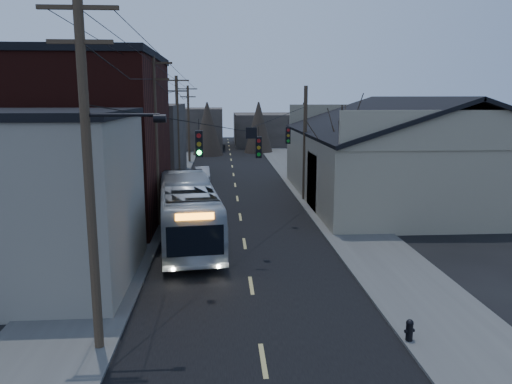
# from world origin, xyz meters

# --- Properties ---
(road_surface) EXTENTS (9.00, 110.00, 0.02)m
(road_surface) POSITION_xyz_m (0.00, 30.00, 0.01)
(road_surface) COLOR black
(road_surface) RESTS_ON ground
(sidewalk_left) EXTENTS (4.00, 110.00, 0.12)m
(sidewalk_left) POSITION_xyz_m (-6.50, 30.00, 0.06)
(sidewalk_left) COLOR #474744
(sidewalk_left) RESTS_ON ground
(sidewalk_right) EXTENTS (4.00, 110.00, 0.12)m
(sidewalk_right) POSITION_xyz_m (6.50, 30.00, 0.06)
(sidewalk_right) COLOR #474744
(sidewalk_right) RESTS_ON ground
(building_clapboard) EXTENTS (8.00, 8.00, 7.00)m
(building_clapboard) POSITION_xyz_m (-9.00, 9.00, 3.50)
(building_clapboard) COLOR gray
(building_clapboard) RESTS_ON ground
(building_brick) EXTENTS (10.00, 12.00, 10.00)m
(building_brick) POSITION_xyz_m (-10.00, 20.00, 5.00)
(building_brick) COLOR black
(building_brick) RESTS_ON ground
(building_left_far) EXTENTS (9.00, 14.00, 7.00)m
(building_left_far) POSITION_xyz_m (-9.50, 36.00, 3.50)
(building_left_far) COLOR #312D27
(building_left_far) RESTS_ON ground
(warehouse) EXTENTS (16.16, 20.60, 7.73)m
(warehouse) POSITION_xyz_m (13.00, 25.00, 2.70)
(warehouse) COLOR gray
(warehouse) RESTS_ON ground
(building_far_left) EXTENTS (10.00, 12.00, 6.00)m
(building_far_left) POSITION_xyz_m (-6.00, 65.00, 3.00)
(building_far_left) COLOR #312D27
(building_far_left) RESTS_ON ground
(building_far_right) EXTENTS (12.00, 14.00, 5.00)m
(building_far_right) POSITION_xyz_m (7.00, 70.00, 2.50)
(building_far_right) COLOR #312D27
(building_far_right) RESTS_ON ground
(bare_tree) EXTENTS (0.40, 0.40, 7.20)m
(bare_tree) POSITION_xyz_m (6.50, 20.00, 3.60)
(bare_tree) COLOR black
(bare_tree) RESTS_ON ground
(utility_lines) EXTENTS (11.24, 45.28, 10.50)m
(utility_lines) POSITION_xyz_m (-3.11, 24.14, 4.95)
(utility_lines) COLOR #382B1E
(utility_lines) RESTS_ON ground
(bus) EXTENTS (4.18, 12.24, 3.34)m
(bus) POSITION_xyz_m (-3.00, 14.74, 1.67)
(bus) COLOR #B3BBC0
(bus) RESTS_ON ground
(parked_car) EXTENTS (1.61, 3.85, 1.24)m
(parked_car) POSITION_xyz_m (-3.00, 34.90, 0.62)
(parked_car) COLOR #A9ACB1
(parked_car) RESTS_ON ground
(fire_hydrant) EXTENTS (0.34, 0.24, 0.71)m
(fire_hydrant) POSITION_xyz_m (4.70, 2.72, 0.50)
(fire_hydrant) COLOR black
(fire_hydrant) RESTS_ON sidewalk_right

